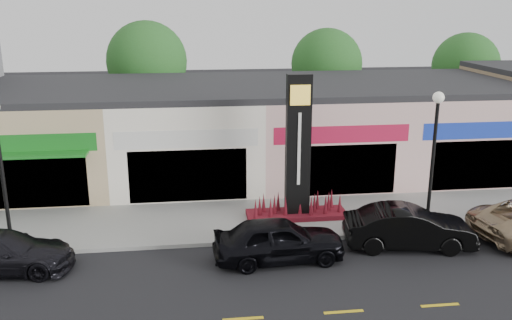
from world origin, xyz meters
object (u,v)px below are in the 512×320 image
object	(u,v)px
lamp_west_near	(1,161)
lamp_east_near	(434,147)
car_dark_sedan	(2,252)
car_black_conv	(409,228)
car_black_sedan	(279,240)
pylon_sign	(298,168)

from	to	relation	value
lamp_west_near	lamp_east_near	distance (m)	16.00
lamp_east_near	car_dark_sedan	bearing A→B (deg)	-174.40
lamp_west_near	car_dark_sedan	world-z (taller)	lamp_west_near
car_black_conv	lamp_east_near	bearing A→B (deg)	-35.87
lamp_west_near	car_black_conv	xyz separation A→B (m)	(14.62, -1.44, -2.69)
lamp_west_near	lamp_east_near	size ratio (longest dim) A/B	1.00
car_dark_sedan	car_black_sedan	size ratio (longest dim) A/B	1.03
lamp_east_near	car_black_sedan	bearing A→B (deg)	-163.23
lamp_west_near	car_black_conv	world-z (taller)	lamp_west_near
car_black_conv	car_dark_sedan	bearing A→B (deg)	98.47
lamp_east_near	pylon_sign	distance (m)	5.42
lamp_west_near	car_dark_sedan	distance (m)	3.19
lamp_east_near	car_black_conv	xyz separation A→B (m)	(-1.38, -1.44, -2.69)
lamp_west_near	car_dark_sedan	xyz separation A→B (m)	(0.18, -1.55, -2.79)
car_black_sedan	pylon_sign	bearing A→B (deg)	-23.76
lamp_west_near	car_dark_sedan	bearing A→B (deg)	-83.55
pylon_sign	car_dark_sedan	world-z (taller)	pylon_sign
lamp_west_near	lamp_east_near	xyz separation A→B (m)	(16.00, 0.00, 0.00)
pylon_sign	car_black_sedan	xyz separation A→B (m)	(-1.37, -3.62, -1.49)
car_dark_sedan	car_black_conv	distance (m)	14.44
lamp_east_near	car_dark_sedan	world-z (taller)	lamp_east_near
lamp_west_near	lamp_east_near	bearing A→B (deg)	0.00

